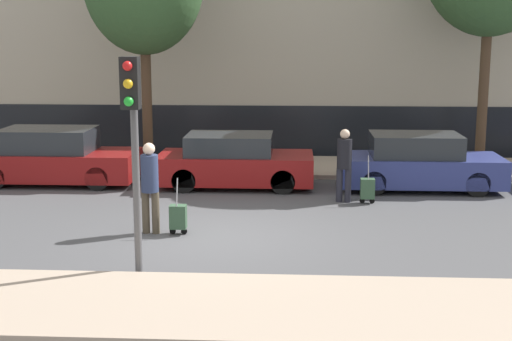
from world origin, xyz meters
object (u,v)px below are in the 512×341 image
Objects in this scene: parked_car_1 at (234,162)px; trolley_left at (178,217)px; traffic_light at (133,122)px; parked_car_0 at (54,158)px; pedestrian_right at (344,161)px; trolley_right at (367,189)px; parked_car_2 at (419,164)px; pedestrian_left at (150,182)px.

parked_car_1 is 3.48× the size of trolley_left.
trolley_left is at bearing 83.80° from traffic_light.
traffic_light is at bearing -61.97° from parked_car_0.
pedestrian_right reaches higher than parked_car_1.
parked_car_0 is at bearing 167.22° from trolley_right.
trolley_right is (-1.43, -1.60, -0.31)m from parked_car_2.
pedestrian_right is at bearing 55.56° from traffic_light.
pedestrian_right is 1.52× the size of trolley_right.
parked_car_2 is at bearing -138.22° from pedestrian_left.
trolley_right is 0.32× the size of traffic_light.
parked_car_0 is 4.72m from parked_car_1.
pedestrian_right is (3.94, 2.84, -0.06)m from pedestrian_left.
parked_car_1 is at bearing 152.74° from trolley_right.
pedestrian_left is 1.60× the size of trolley_left.
pedestrian_left is at bearing 174.35° from trolley_left.
parked_car_2 is at bearing 50.49° from traffic_light.
pedestrian_left is (3.46, -4.52, 0.36)m from parked_car_0.
trolley_right is at bearing 35.21° from trolley_left.
parked_car_1 is at bearing 179.35° from parked_car_2.
pedestrian_left reaches higher than pedestrian_right.
traffic_light is (0.28, -2.50, 1.49)m from pedestrian_left.
trolley_left is at bearing 52.81° from pedestrian_right.
pedestrian_left is (-5.91, -4.32, 0.37)m from parked_car_2.
pedestrian_left is at bearing -143.80° from parked_car_2.
parked_car_0 is 8.14m from trolley_right.
parked_car_2 is 3.55× the size of trolley_right.
pedestrian_right is at bearing 167.57° from trolley_right.
pedestrian_left is 0.51× the size of traffic_light.
parked_car_1 is 4.50m from trolley_left.
parked_car_1 reaches higher than trolley_right.
parked_car_2 is at bearing -0.65° from parked_car_1.
parked_car_0 is at bearing -0.44° from pedestrian_right.
traffic_light reaches higher than pedestrian_left.
pedestrian_left is 5.28m from trolley_right.
parked_car_0 reaches higher than trolley_right.
pedestrian_right is (3.39, 2.89, 0.62)m from trolley_left.
parked_car_2 is (9.36, -0.20, -0.02)m from parked_car_0.
trolley_right is at bearing 179.94° from pedestrian_right.
trolley_right is at bearing -143.14° from pedestrian_left.
parked_car_2 reaches higher than trolley_right.
pedestrian_left is 2.92m from traffic_light.
trolley_right is (3.93, 2.77, -0.00)m from trolley_left.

